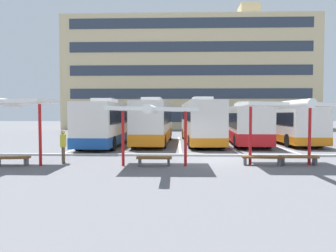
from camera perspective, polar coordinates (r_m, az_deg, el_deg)
name	(u,v)px	position (r m, az deg, el deg)	size (l,w,h in m)	color
ground_plane	(215,160)	(16.19, 9.16, -6.50)	(160.00, 160.00, 0.00)	slate
terminal_building	(189,75)	(51.42, 4.05, 9.74)	(40.72, 10.47, 20.81)	#D1BC8C
coach_bus_0	(109,124)	(24.05, -11.27, 0.44)	(2.79, 11.06, 3.62)	silver
coach_bus_1	(154,123)	(24.56, -2.74, 0.65)	(2.84, 10.25, 3.75)	silver
coach_bus_2	(200,122)	(25.12, 6.21, 0.81)	(2.90, 11.54, 3.80)	silver
coach_bus_3	(244,124)	(25.85, 14.51, 0.29)	(3.36, 11.26, 3.45)	silver
coach_bus_4	(286,124)	(27.19, 21.97, 0.43)	(2.67, 10.52, 3.49)	silver
lane_stripe_0	(91,143)	(25.44, -14.68, -3.29)	(0.16, 14.00, 0.01)	white
lane_stripe_1	(135,144)	(24.66, -6.39, -3.40)	(0.16, 14.00, 0.01)	white
lane_stripe_2	(179,144)	(24.42, 2.24, -3.45)	(0.16, 14.00, 0.01)	white
lane_stripe_3	(224,144)	(24.74, 10.84, -3.41)	(0.16, 14.00, 0.01)	white
lane_stripe_4	(269,144)	(25.59, 19.04, -3.31)	(0.16, 14.00, 0.01)	white
lane_stripe_5	(315,144)	(26.93, 26.58, -3.15)	(0.16, 14.00, 0.01)	white
waiting_shelter_0	(9,104)	(15.68, -28.51, 3.75)	(3.70, 4.17, 3.19)	red
bench_0	(12,159)	(15.98, -27.98, -5.67)	(1.65, 0.59, 0.45)	brown
waiting_shelter_1	(154,110)	(13.68, -2.80, 3.03)	(3.98, 5.05, 2.86)	red
bench_1	(154,159)	(14.12, -2.69, -6.41)	(1.67, 0.42, 0.45)	brown
waiting_shelter_2	(282,106)	(15.05, 21.30, 3.59)	(3.86, 4.98, 3.08)	red
bench_2	(262,158)	(15.02, 17.77, -5.97)	(1.95, 0.59, 0.45)	brown
bench_3	(298,158)	(15.74, 23.96, -5.69)	(1.85, 0.47, 0.45)	brown
platform_kerb	(212,155)	(17.54, 8.57, -5.61)	(44.00, 0.24, 0.12)	#ADADA8
waiting_passenger_0	(63,144)	(15.65, -19.64, -3.29)	(0.31, 0.52, 1.70)	brown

